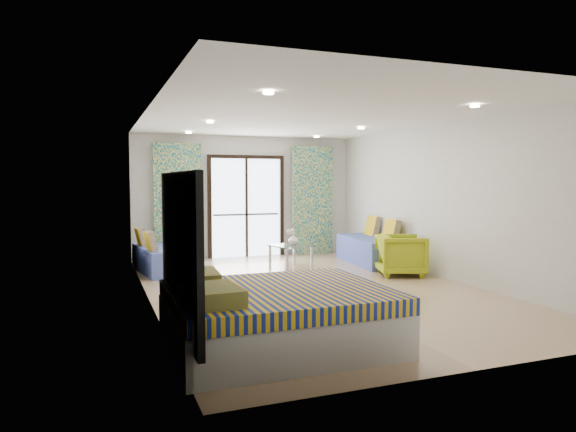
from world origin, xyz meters
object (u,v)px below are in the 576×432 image
object	(u,v)px
coffee_table	(291,247)
armchair	(401,253)
daybed_left	(158,258)
daybed_right	(370,249)
bed	(276,316)

from	to	relation	value
coffee_table	armchair	bearing A→B (deg)	-43.03
daybed_left	daybed_right	size ratio (longest dim) A/B	0.87
coffee_table	armchair	size ratio (longest dim) A/B	1.01
daybed_left	coffee_table	size ratio (longest dim) A/B	2.11
bed	armchair	xyz separation A→B (m)	(3.45, 2.96, 0.09)
coffee_table	bed	bearing A→B (deg)	-112.94
daybed_right	coffee_table	bearing A→B (deg)	-177.48
bed	coffee_table	xyz separation A→B (m)	(1.87, 4.43, 0.08)
coffee_table	daybed_left	bearing A→B (deg)	170.16
daybed_right	armchair	distance (m)	1.37
bed	coffee_table	world-z (taller)	coffee_table
armchair	bed	bearing A→B (deg)	149.25
coffee_table	daybed_right	bearing A→B (deg)	-3.56
bed	coffee_table	bearing A→B (deg)	67.06
daybed_left	coffee_table	xyz separation A→B (m)	(2.51, -0.44, 0.14)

